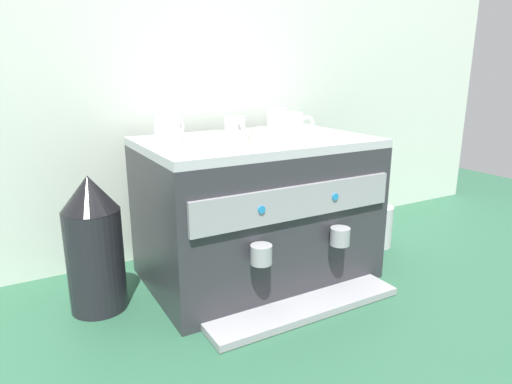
{
  "coord_description": "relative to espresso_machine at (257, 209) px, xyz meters",
  "views": [
    {
      "loc": [
        -0.66,
        -1.16,
        0.64
      ],
      "look_at": [
        0.0,
        0.0,
        0.28
      ],
      "focal_mm": 31.37,
      "sensor_mm": 36.0,
      "label": 1
    }
  ],
  "objects": [
    {
      "name": "ground_plane",
      "position": [
        0.0,
        0.0,
        -0.22
      ],
      "size": [
        4.0,
        4.0,
        0.0
      ],
      "primitive_type": "plane",
      "color": "#28563D"
    },
    {
      "name": "ceramic_cup_1",
      "position": [
        0.13,
        0.08,
        0.26
      ],
      "size": [
        0.07,
        0.1,
        0.08
      ],
      "color": "white",
      "rests_on": "espresso_machine"
    },
    {
      "name": "ceramic_bowl_1",
      "position": [
        0.03,
        -0.04,
        0.24
      ],
      "size": [
        0.12,
        0.12,
        0.03
      ],
      "color": "beige",
      "rests_on": "espresso_machine"
    },
    {
      "name": "coffee_grinder",
      "position": [
        -0.48,
        0.03,
        -0.03
      ],
      "size": [
        0.15,
        0.15,
        0.38
      ],
      "color": "black",
      "rests_on": "ground_plane"
    },
    {
      "name": "ceramic_bowl_0",
      "position": [
        -0.14,
        -0.08,
        0.24
      ],
      "size": [
        0.13,
        0.13,
        0.03
      ],
      "color": "beige",
      "rests_on": "espresso_machine"
    },
    {
      "name": "milk_pitcher",
      "position": [
        0.52,
        -0.02,
        -0.14
      ],
      "size": [
        0.09,
        0.09,
        0.15
      ],
      "primitive_type": "cylinder",
      "color": "#B7B7BC",
      "rests_on": "ground_plane"
    },
    {
      "name": "ceramic_cup_0",
      "position": [
        0.13,
        -0.0,
        0.26
      ],
      "size": [
        0.1,
        0.06,
        0.07
      ],
      "color": "white",
      "rests_on": "espresso_machine"
    },
    {
      "name": "ceramic_cup_3",
      "position": [
        -0.07,
        0.01,
        0.26
      ],
      "size": [
        0.06,
        0.1,
        0.07
      ],
      "color": "white",
      "rests_on": "espresso_machine"
    },
    {
      "name": "tiled_backsplash_wall",
      "position": [
        0.0,
        0.32,
        0.35
      ],
      "size": [
        2.8,
        0.03,
        1.13
      ],
      "primitive_type": "cube",
      "color": "silver",
      "rests_on": "ground_plane"
    },
    {
      "name": "ceramic_cup_2",
      "position": [
        -0.25,
        0.06,
        0.26
      ],
      "size": [
        0.1,
        0.08,
        0.07
      ],
      "color": "white",
      "rests_on": "espresso_machine"
    },
    {
      "name": "espresso_machine",
      "position": [
        0.0,
        0.0,
        0.0
      ],
      "size": [
        0.68,
        0.55,
        0.44
      ],
      "color": "#2D2D33",
      "rests_on": "ground_plane"
    }
  ]
}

